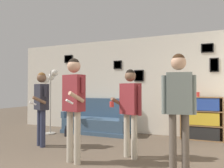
% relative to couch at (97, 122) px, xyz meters
% --- Properties ---
extents(wall_back, '(7.62, 0.08, 2.70)m').
position_rel_couch_xyz_m(wall_back, '(0.86, 0.41, 1.05)').
color(wall_back, silver).
rests_on(wall_back, ground_plane).
extents(couch, '(1.90, 0.80, 0.97)m').
position_rel_couch_xyz_m(couch, '(0.00, 0.00, 0.00)').
color(couch, '#3D5670').
rests_on(couch, ground_plane).
extents(bookshelf, '(0.98, 0.30, 1.05)m').
position_rel_couch_xyz_m(bookshelf, '(2.74, 0.19, 0.21)').
color(bookshelf, olive).
rests_on(bookshelf, ground_plane).
extents(floor_lamp, '(0.40, 0.43, 1.78)m').
position_rel_couch_xyz_m(floor_lamp, '(-1.13, -0.66, 1.09)').
color(floor_lamp, '#ADA89E').
rests_on(floor_lamp, ground_plane).
extents(person_player_foreground_left, '(0.45, 0.58, 1.61)m').
position_rel_couch_xyz_m(person_player_foreground_left, '(-0.46, -1.81, 0.67)').
color(person_player_foreground_left, '#2D334C').
rests_on(person_player_foreground_left, ground_plane).
extents(person_player_foreground_center, '(0.49, 0.55, 1.76)m').
position_rel_couch_xyz_m(person_player_foreground_center, '(0.77, -2.45, 0.78)').
color(person_player_foreground_center, '#B7AD99').
rests_on(person_player_foreground_center, ground_plane).
extents(person_watcher_holding_cup, '(0.57, 0.35, 1.60)m').
position_rel_couch_xyz_m(person_watcher_holding_cup, '(1.57, -1.83, 0.66)').
color(person_watcher_holding_cup, '#B7AD99').
rests_on(person_watcher_holding_cup, ground_plane).
extents(person_spectator_near_bookshelf, '(0.49, 0.26, 1.77)m').
position_rel_couch_xyz_m(person_spectator_near_bookshelf, '(2.46, -2.23, 0.79)').
color(person_spectator_near_bookshelf, brown).
rests_on(person_spectator_near_bookshelf, ground_plane).
extents(bottle_on_floor, '(0.07, 0.07, 0.28)m').
position_rel_couch_xyz_m(bottle_on_floor, '(-0.54, -0.77, -0.20)').
color(bottle_on_floor, black).
rests_on(bottle_on_floor, ground_plane).
extents(drinking_cup, '(0.09, 0.09, 0.11)m').
position_rel_couch_xyz_m(drinking_cup, '(2.67, 0.19, 0.80)').
color(drinking_cup, red).
rests_on(drinking_cup, bookshelf).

